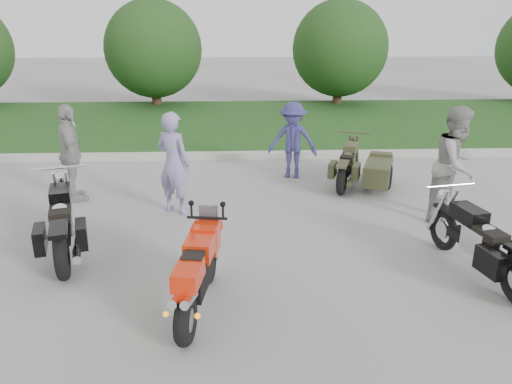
{
  "coord_description": "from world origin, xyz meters",
  "views": [
    {
      "loc": [
        -0.01,
        -5.92,
        3.28
      ],
      "look_at": [
        0.29,
        1.17,
        0.8
      ],
      "focal_mm": 35.0,
      "sensor_mm": 36.0,
      "label": 1
    }
  ],
  "objects_px": {
    "sportbike_red": "(197,272)",
    "person_grey": "(456,165)",
    "cruiser_sidecar": "(365,169)",
    "cruiser_right": "(484,247)",
    "person_denim": "(293,140)",
    "person_back": "(71,154)",
    "person_stripe": "(174,163)",
    "cruiser_left": "(63,226)"
  },
  "relations": [
    {
      "from": "sportbike_red",
      "to": "person_grey",
      "type": "distance_m",
      "value": 4.95
    },
    {
      "from": "sportbike_red",
      "to": "cruiser_sidecar",
      "type": "distance_m",
      "value": 5.45
    },
    {
      "from": "cruiser_sidecar",
      "to": "person_grey",
      "type": "distance_m",
      "value": 2.15
    },
    {
      "from": "sportbike_red",
      "to": "cruiser_right",
      "type": "distance_m",
      "value": 3.77
    },
    {
      "from": "cruiser_right",
      "to": "person_grey",
      "type": "height_order",
      "value": "person_grey"
    },
    {
      "from": "cruiser_sidecar",
      "to": "person_denim",
      "type": "xyz_separation_m",
      "value": [
        -1.41,
        0.73,
        0.44
      ]
    },
    {
      "from": "sportbike_red",
      "to": "person_back",
      "type": "bearing_deg",
      "value": 131.65
    },
    {
      "from": "sportbike_red",
      "to": "person_denim",
      "type": "height_order",
      "value": "person_denim"
    },
    {
      "from": "sportbike_red",
      "to": "person_stripe",
      "type": "height_order",
      "value": "person_stripe"
    },
    {
      "from": "cruiser_right",
      "to": "person_grey",
      "type": "distance_m",
      "value": 2.13
    },
    {
      "from": "person_stripe",
      "to": "cruiser_sidecar",
      "type": "bearing_deg",
      "value": -129.94
    },
    {
      "from": "person_grey",
      "to": "cruiser_left",
      "type": "bearing_deg",
      "value": 149.53
    },
    {
      "from": "person_denim",
      "to": "person_back",
      "type": "bearing_deg",
      "value": -147.31
    },
    {
      "from": "cruiser_left",
      "to": "sportbike_red",
      "type": "bearing_deg",
      "value": -53.95
    },
    {
      "from": "cruiser_left",
      "to": "person_stripe",
      "type": "xyz_separation_m",
      "value": [
        1.42,
        1.68,
        0.44
      ]
    },
    {
      "from": "sportbike_red",
      "to": "person_denim",
      "type": "bearing_deg",
      "value": 80.43
    },
    {
      "from": "person_stripe",
      "to": "person_back",
      "type": "height_order",
      "value": "person_back"
    },
    {
      "from": "cruiser_right",
      "to": "person_stripe",
      "type": "xyz_separation_m",
      "value": [
        -4.32,
        2.59,
        0.46
      ]
    },
    {
      "from": "cruiser_left",
      "to": "cruiser_sidecar",
      "type": "height_order",
      "value": "cruiser_left"
    },
    {
      "from": "cruiser_left",
      "to": "person_denim",
      "type": "relative_size",
      "value": 1.41
    },
    {
      "from": "cruiser_right",
      "to": "person_denim",
      "type": "bearing_deg",
      "value": 103.0
    },
    {
      "from": "sportbike_red",
      "to": "person_denim",
      "type": "xyz_separation_m",
      "value": [
        1.69,
        5.21,
        0.29
      ]
    },
    {
      "from": "cruiser_sidecar",
      "to": "person_stripe",
      "type": "xyz_separation_m",
      "value": [
        -3.71,
        -1.23,
        0.53
      ]
    },
    {
      "from": "cruiser_right",
      "to": "cruiser_sidecar",
      "type": "distance_m",
      "value": 3.86
    },
    {
      "from": "cruiser_sidecar",
      "to": "sportbike_red",
      "type": "bearing_deg",
      "value": -103.76
    },
    {
      "from": "sportbike_red",
      "to": "person_stripe",
      "type": "xyz_separation_m",
      "value": [
        -0.61,
        3.26,
        0.38
      ]
    },
    {
      "from": "cruiser_left",
      "to": "cruiser_sidecar",
      "type": "bearing_deg",
      "value": 13.38
    },
    {
      "from": "cruiser_right",
      "to": "person_denim",
      "type": "xyz_separation_m",
      "value": [
        -2.02,
        4.54,
        0.38
      ]
    },
    {
      "from": "person_stripe",
      "to": "cruiser_left",
      "type": "bearing_deg",
      "value": 81.53
    },
    {
      "from": "sportbike_red",
      "to": "cruiser_right",
      "type": "xyz_separation_m",
      "value": [
        3.71,
        0.67,
        -0.08
      ]
    },
    {
      "from": "cruiser_sidecar",
      "to": "person_grey",
      "type": "relative_size",
      "value": 1.01
    },
    {
      "from": "person_stripe",
      "to": "person_grey",
      "type": "bearing_deg",
      "value": -155.05
    },
    {
      "from": "cruiser_left",
      "to": "person_denim",
      "type": "height_order",
      "value": "person_denim"
    },
    {
      "from": "person_denim",
      "to": "person_back",
      "type": "distance_m",
      "value": 4.46
    },
    {
      "from": "cruiser_sidecar",
      "to": "person_denim",
      "type": "bearing_deg",
      "value": 173.57
    },
    {
      "from": "person_grey",
      "to": "person_denim",
      "type": "relative_size",
      "value": 1.2
    },
    {
      "from": "cruiser_left",
      "to": "cruiser_right",
      "type": "relative_size",
      "value": 1.04
    },
    {
      "from": "cruiser_right",
      "to": "person_back",
      "type": "height_order",
      "value": "person_back"
    },
    {
      "from": "person_denim",
      "to": "person_back",
      "type": "xyz_separation_m",
      "value": [
        -4.27,
        -1.27,
        0.09
      ]
    },
    {
      "from": "cruiser_right",
      "to": "cruiser_sidecar",
      "type": "xyz_separation_m",
      "value": [
        -0.61,
        3.81,
        -0.06
      ]
    },
    {
      "from": "cruiser_right",
      "to": "person_stripe",
      "type": "distance_m",
      "value": 5.06
    },
    {
      "from": "person_stripe",
      "to": "person_grey",
      "type": "relative_size",
      "value": 0.92
    }
  ]
}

